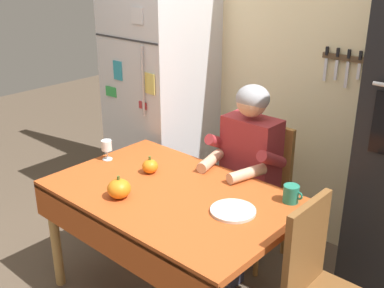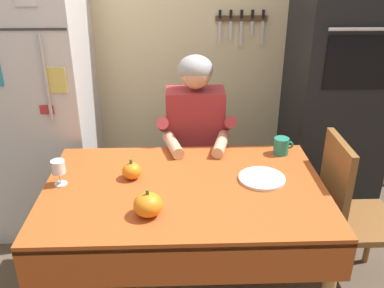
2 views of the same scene
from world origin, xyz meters
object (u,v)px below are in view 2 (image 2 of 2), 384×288
(seated_person, at_px, (196,138))
(chair_right_side, at_px, (349,210))
(refrigerator, at_px, (38,100))
(serving_tray, at_px, (262,178))
(chair_behind_person, at_px, (194,157))
(pumpkin_large, at_px, (148,205))
(pumpkin_medium, at_px, (132,171))
(wine_glass, at_px, (58,168))
(dining_table, at_px, (185,203))
(wall_oven, at_px, (338,74))
(coffee_mug, at_px, (281,146))

(seated_person, bearing_deg, chair_right_side, -30.81)
(refrigerator, relative_size, serving_tray, 7.54)
(chair_behind_person, bearing_deg, serving_tray, -66.41)
(serving_tray, bearing_deg, refrigerator, 148.88)
(chair_right_side, distance_m, pumpkin_large, 1.15)
(pumpkin_large, height_order, pumpkin_medium, pumpkin_large)
(wine_glass, distance_m, pumpkin_large, 0.54)
(wine_glass, xyz_separation_m, pumpkin_large, (0.46, -0.28, -0.04))
(refrigerator, distance_m, serving_tray, 1.58)
(wine_glass, bearing_deg, chair_right_side, 1.95)
(chair_behind_person, height_order, chair_right_side, same)
(dining_table, bearing_deg, wall_oven, 41.31)
(pumpkin_medium, bearing_deg, serving_tray, -3.52)
(refrigerator, height_order, seated_person, refrigerator)
(dining_table, distance_m, pumpkin_medium, 0.32)
(coffee_mug, bearing_deg, pumpkin_large, -141.20)
(chair_right_side, bearing_deg, wine_glass, -178.05)
(serving_tray, bearing_deg, chair_right_side, 4.99)
(dining_table, height_order, pumpkin_large, pumpkin_large)
(serving_tray, bearing_deg, pumpkin_large, -152.76)
(wall_oven, bearing_deg, wine_glass, -152.77)
(pumpkin_medium, bearing_deg, dining_table, -22.49)
(seated_person, relative_size, wine_glass, 9.33)
(wall_oven, bearing_deg, serving_tray, -127.51)
(seated_person, distance_m, serving_tray, 0.62)
(chair_behind_person, xyz_separation_m, wine_glass, (-0.70, -0.73, 0.32))
(chair_behind_person, relative_size, serving_tray, 3.90)
(wine_glass, relative_size, pumpkin_large, 1.03)
(chair_behind_person, relative_size, coffee_mug, 8.22)
(wall_oven, distance_m, dining_table, 1.45)
(refrigerator, bearing_deg, serving_tray, -31.12)
(refrigerator, height_order, chair_right_side, refrigerator)
(chair_behind_person, height_order, serving_tray, chair_behind_person)
(chair_behind_person, bearing_deg, refrigerator, 174.98)
(chair_behind_person, relative_size, seated_person, 0.75)
(wall_oven, bearing_deg, refrigerator, -178.86)
(wall_oven, height_order, chair_behind_person, wall_oven)
(chair_behind_person, distance_m, coffee_mug, 0.70)
(wall_oven, relative_size, coffee_mug, 18.56)
(serving_tray, bearing_deg, pumpkin_medium, 176.48)
(coffee_mug, height_order, pumpkin_medium, pumpkin_medium)
(wall_oven, height_order, coffee_mug, wall_oven)
(chair_behind_person, distance_m, wine_glass, 1.06)
(dining_table, height_order, seated_person, seated_person)
(coffee_mug, distance_m, serving_tray, 0.34)
(refrigerator, distance_m, chair_right_side, 2.04)
(refrigerator, bearing_deg, wine_glass, -68.18)
(wall_oven, height_order, dining_table, wall_oven)
(refrigerator, relative_size, seated_person, 1.45)
(wall_oven, distance_m, pumpkin_medium, 1.57)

